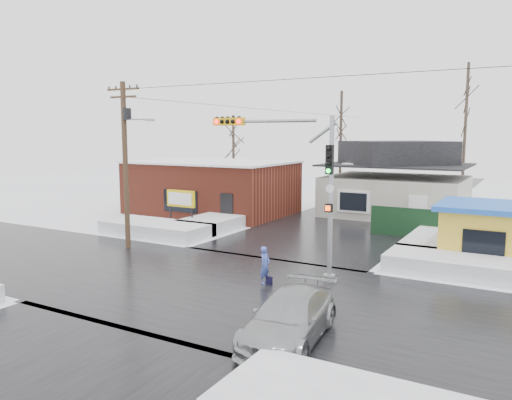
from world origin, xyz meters
The scene contains 20 objects.
ground centered at (0.00, 0.00, 0.00)m, with size 120.00×120.00×0.00m, color white.
road_ns centered at (0.00, 0.00, 0.01)m, with size 10.00×120.00×0.02m, color black.
road_ew centered at (0.00, 0.00, 0.01)m, with size 120.00×10.00×0.02m, color black.
snowbank_nw centered at (-9.00, 7.00, 0.40)m, with size 7.00×3.00×0.80m, color white.
snowbank_ne centered at (9.00, 7.00, 0.40)m, with size 7.00×3.00×0.80m, color white.
snowbank_nside_w centered at (-7.00, 12.00, 0.40)m, with size 3.00×8.00×0.80m, color white.
snowbank_nside_e centered at (7.00, 12.00, 0.40)m, with size 3.00×8.00×0.80m, color white.
traffic_signal centered at (2.43, 2.97, 4.54)m, with size 6.05×0.68×7.00m.
utility_pole centered at (-7.93, 3.50, 5.11)m, with size 3.15×0.44×9.00m.
brick_building centered at (-11.00, 15.99, 2.08)m, with size 12.20×8.20×4.12m.
marquee_sign centered at (-9.00, 9.49, 1.92)m, with size 2.20×0.21×2.55m.
house centered at (2.00, 22.00, 2.62)m, with size 10.40×8.40×5.76m.
kiosk centered at (9.50, 9.99, 1.46)m, with size 4.60×4.60×2.88m.
fence centered at (6.50, 14.00, 0.90)m, with size 8.00×0.12×1.80m, color black.
tree_far_left centered at (-4.00, 26.00, 7.95)m, with size 3.00×3.00×10.00m.
tree_far_mid centered at (6.00, 28.00, 9.54)m, with size 3.00×3.00×12.00m.
tree_far_west centered at (-14.00, 24.00, 6.36)m, with size 3.00×3.00×8.00m.
pedestrian centered at (1.76, 1.40, 0.78)m, with size 0.57×0.37×1.57m, color #4357BB.
car centered at (5.21, -3.37, 0.72)m, with size 2.01×4.94×1.43m, color #9DA1A3.
shopping_bag centered at (2.02, 1.30, 0.17)m, with size 0.28×0.12×0.35m, color black.
Camera 1 is at (11.47, -16.45, 6.25)m, focal length 35.00 mm.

